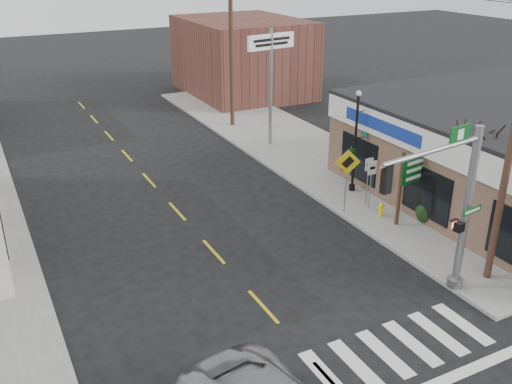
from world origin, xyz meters
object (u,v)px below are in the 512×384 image
traffic_signal_pole (453,196)px  utility_pole_far (231,40)px  bare_tree (480,132)px  dance_center_sign (271,58)px  fire_hydrant (381,209)px  lamp_post (357,134)px  guide_sign (416,176)px  utility_pole_near (511,147)px

traffic_signal_pole → utility_pole_far: size_ratio=0.56×
bare_tree → dance_center_sign: bearing=96.3°
fire_hydrant → lamp_post: 3.78m
bare_tree → guide_sign: bearing=121.6°
utility_pole_far → fire_hydrant: bearing=-90.0°
dance_center_sign → utility_pole_far: utility_pole_far is taller
traffic_signal_pole → guide_sign: traffic_signal_pole is taller
fire_hydrant → bare_tree: (1.94, -2.76, 3.88)m
guide_sign → utility_pole_near: size_ratio=0.34×
guide_sign → utility_pole_near: 5.33m
lamp_post → utility_pole_near: size_ratio=0.51×
fire_hydrant → dance_center_sign: 11.53m
guide_sign → lamp_post: 3.86m
guide_sign → traffic_signal_pole: bearing=-130.7°
lamp_post → bare_tree: 5.94m
guide_sign → bare_tree: bearing=-68.0°
dance_center_sign → utility_pole_far: 4.41m
fire_hydrant → utility_pole_far: size_ratio=0.06×
fire_hydrant → utility_pole_far: (0.12, 14.97, 4.91)m
dance_center_sign → traffic_signal_pole: bearing=-107.6°
bare_tree → utility_pole_far: utility_pole_far is taller
traffic_signal_pole → utility_pole_near: bearing=-10.4°
utility_pole_near → dance_center_sign: bearing=96.2°
traffic_signal_pole → dance_center_sign: bearing=73.9°
fire_hydrant → utility_pole_near: bearing=-87.6°
lamp_post → utility_pole_near: (-0.42, -8.34, 1.98)m
fire_hydrant → lamp_post: size_ratio=0.13×
guide_sign → utility_pole_far: size_ratio=0.31×
traffic_signal_pole → guide_sign: 5.39m
lamp_post → dance_center_sign: 8.03m
lamp_post → utility_pole_near: bearing=-103.1°
guide_sign → utility_pole_far: utility_pole_far is taller
traffic_signal_pole → bare_tree: bearing=26.9°
traffic_signal_pole → dance_center_sign: (2.32, 15.98, 1.45)m
guide_sign → bare_tree: (1.12, -1.82, 2.20)m
utility_pole_near → utility_pole_far: (-0.11, 20.46, 0.52)m
fire_hydrant → bare_tree: 5.14m
traffic_signal_pole → utility_pole_far: bearing=76.6°
lamp_post → guide_sign: bearing=-97.7°
guide_sign → fire_hydrant: (-0.82, 0.94, -1.67)m
guide_sign → bare_tree: size_ratio=0.59×
traffic_signal_pole → lamp_post: bearing=65.2°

